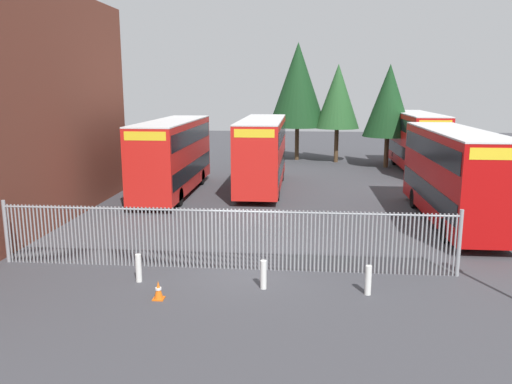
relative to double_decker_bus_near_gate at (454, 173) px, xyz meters
name	(u,v)px	position (x,y,z in m)	size (l,w,h in m)	color
ground_plane	(263,215)	(-9.07, 0.67, -2.42)	(100.00, 100.00, 0.00)	#3D3D42
palisade_fence	(224,237)	(-9.86, -7.33, -1.24)	(16.32, 0.14, 2.35)	gray
double_decker_bus_near_gate	(454,173)	(0.00, 0.00, 0.00)	(2.54, 10.81, 4.42)	#B70C0C
double_decker_bus_behind_fence_left	(173,154)	(-14.90, 5.54, 0.00)	(2.54, 10.81, 4.42)	red
double_decker_bus_behind_fence_right	(262,151)	(-9.66, 7.50, 0.00)	(2.54, 10.81, 4.42)	red
double_decker_bus_far_back	(417,139)	(1.58, 15.78, 0.00)	(2.54, 10.81, 4.42)	red
bollard_near_left	(139,268)	(-12.50, -8.83, -1.95)	(0.20, 0.20, 0.95)	silver
bollard_center_front	(263,275)	(-8.31, -9.06, -1.95)	(0.20, 0.20, 0.95)	silver
bollard_near_right	(368,280)	(-5.02, -9.25, -1.95)	(0.20, 0.20, 0.95)	silver
traffic_cone_by_gate	(158,290)	(-11.45, -10.20, -2.13)	(0.34, 0.34, 0.59)	orange
tree_tall_back	(389,101)	(-0.42, 17.24, 2.87)	(3.95, 3.95, 8.13)	#4C3823
tree_short_side	(338,97)	(-4.25, 19.79, 3.14)	(3.73, 3.73, 8.25)	#4C3823
tree_mid_row	(298,85)	(-7.64, 20.97, 4.10)	(5.04, 5.04, 10.13)	#4C3823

